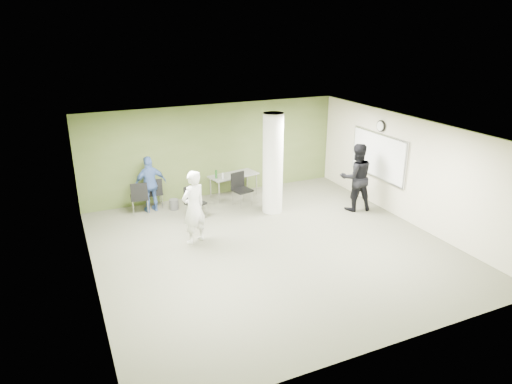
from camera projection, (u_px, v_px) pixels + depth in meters
name	position (u px, v px, depth m)	size (l,w,h in m)	color
floor	(271.00, 247.00, 10.88)	(8.00, 8.00, 0.00)	#585B47
ceiling	(273.00, 132.00, 9.91)	(8.00, 8.00, 0.00)	white
wall_back	(214.00, 150.00, 13.82)	(8.00, 0.02, 2.80)	#4B5C2B
wall_left	(88.00, 221.00, 8.86)	(0.02, 8.00, 2.80)	#4B5C2B
wall_right_cream	(409.00, 170.00, 11.94)	(0.02, 8.00, 2.80)	beige
column	(273.00, 164.00, 12.50)	(0.56, 0.56, 2.80)	silver
whiteboard	(378.00, 156.00, 12.90)	(0.05, 2.30, 1.30)	silver
wall_clock	(381.00, 126.00, 12.61)	(0.06, 0.32, 0.32)	black
folding_table	(233.00, 176.00, 13.85)	(1.58, 0.91, 0.95)	gray
wastebasket	(174.00, 204.00, 13.04)	(0.26, 0.26, 0.30)	#4C4C4C
chair_back_left	(139.00, 195.00, 12.57)	(0.53, 0.53, 0.95)	black
chair_back_right	(154.00, 191.00, 12.99)	(0.48, 0.48, 0.91)	black
chair_table_left	(194.00, 200.00, 12.36)	(0.59, 0.59, 0.90)	black
chair_table_right	(240.00, 186.00, 13.25)	(0.58, 0.58, 0.97)	black
woman_white	(194.00, 207.00, 10.82)	(0.66, 0.43, 1.82)	silver
man_black	(356.00, 177.00, 12.77)	(0.94, 0.73, 1.93)	black
man_blue	(150.00, 184.00, 12.70)	(0.94, 0.39, 1.61)	#3D5A97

